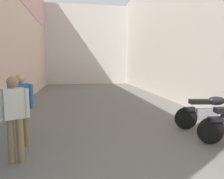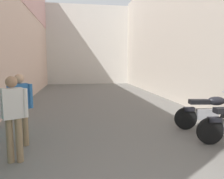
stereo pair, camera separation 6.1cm
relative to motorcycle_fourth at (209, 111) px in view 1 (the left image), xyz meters
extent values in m
plane|color=#66635E|center=(-2.45, 2.12, -0.50)|extent=(34.43, 34.43, 0.00)
cube|color=beige|center=(-6.04, 4.12, 3.52)|extent=(0.40, 18.43, 8.03)
cube|color=beige|center=(1.14, 4.12, 2.84)|extent=(0.40, 18.43, 6.68)
cube|color=beige|center=(-2.45, 14.34, 2.77)|extent=(9.78, 2.00, 6.54)
cylinder|color=black|center=(-0.63, -1.01, -0.20)|extent=(0.61, 0.14, 0.60)
cube|color=black|center=(-0.55, -1.01, 0.06)|extent=(0.29, 0.17, 0.10)
cylinder|color=black|center=(-0.63, 0.10, -0.20)|extent=(0.61, 0.17, 0.60)
cube|color=#9E9EA3|center=(-0.06, 0.01, -0.08)|extent=(0.58, 0.28, 0.28)
ellipsoid|color=black|center=(0.17, -0.03, 0.28)|extent=(0.51, 0.33, 0.24)
cube|color=black|center=(-0.29, 0.04, 0.26)|extent=(0.55, 0.30, 0.12)
cube|color=black|center=(-0.55, 0.09, 0.06)|extent=(0.30, 0.18, 0.10)
cylinder|color=#8C7251|center=(-4.74, -1.23, -0.09)|extent=(0.12, 0.12, 0.82)
cylinder|color=#8C7251|center=(-4.58, -1.23, -0.09)|extent=(0.12, 0.12, 0.82)
cube|color=beige|center=(-4.66, -1.23, 0.59)|extent=(0.39, 0.32, 0.54)
sphere|color=#997051|center=(-4.66, -1.23, 0.97)|extent=(0.20, 0.20, 0.20)
cylinder|color=beige|center=(-4.88, -1.23, 0.59)|extent=(0.08, 0.08, 0.52)
cylinder|color=beige|center=(-4.44, -1.23, 0.59)|extent=(0.08, 0.08, 0.52)
cylinder|color=#8C7251|center=(-4.80, -0.41, -0.09)|extent=(0.12, 0.12, 0.82)
cylinder|color=#8C7251|center=(-4.64, -0.41, -0.09)|extent=(0.12, 0.12, 0.82)
cube|color=#2D66A5|center=(-4.72, -0.41, 0.59)|extent=(0.39, 0.34, 0.54)
sphere|color=tan|center=(-4.72, -0.41, 0.97)|extent=(0.20, 0.20, 0.20)
cylinder|color=#2D66A5|center=(-4.94, -0.41, 0.59)|extent=(0.08, 0.08, 0.52)
cylinder|color=#2D66A5|center=(-4.50, -0.41, 0.59)|extent=(0.08, 0.08, 0.52)
camera|label=1|loc=(-3.60, -5.26, 1.31)|focal=35.09mm
camera|label=2|loc=(-3.54, -5.27, 1.31)|focal=35.09mm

